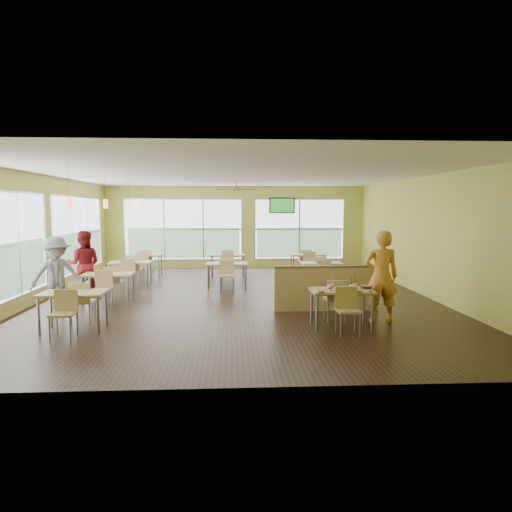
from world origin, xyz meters
name	(u,v)px	position (x,y,z in m)	size (l,w,h in m)	color
room	(238,237)	(0.00, 0.00, 1.60)	(12.00, 12.04, 3.20)	black
window_bays	(154,235)	(-2.65, 3.08, 1.48)	(9.24, 10.24, 2.38)	white
main_table	(341,295)	(2.00, -3.00, 0.63)	(1.22, 1.52, 0.87)	tan
half_wall_divider	(326,288)	(2.00, -1.55, 0.52)	(2.40, 0.14, 1.04)	tan
dining_tables	(202,266)	(-1.05, 1.71, 0.63)	(6.92, 8.72, 0.87)	tan
pendant_lights	(118,204)	(-3.20, 0.68, 2.45)	(0.11, 7.31, 0.86)	#2D2119
ceiling_fan	(236,189)	(0.00, 3.00, 2.95)	(1.25, 1.25, 0.29)	#2D2119
tv_backwall	(282,206)	(1.80, 5.90, 2.45)	(1.00, 0.07, 0.60)	black
man_plaid	(381,276)	(2.91, -2.64, 0.95)	(0.70, 0.46, 1.91)	orange
patron_maroon	(84,265)	(-4.01, 0.24, 0.89)	(0.86, 0.67, 1.77)	maroon
patron_grey	(57,275)	(-4.08, -1.45, 0.86)	(1.12, 0.64, 1.73)	slate
cup_blue	(330,288)	(1.73, -3.16, 0.81)	(0.09, 0.09, 0.32)	white
cup_yellow	(331,287)	(1.78, -3.06, 0.81)	(0.09, 0.09, 0.31)	white
cup_red_near	(351,288)	(2.14, -3.20, 0.82)	(0.09, 0.09, 0.33)	white
cup_red_far	(355,287)	(2.24, -3.10, 0.82)	(0.09, 0.09, 0.34)	white
food_basket	(366,287)	(2.52, -2.90, 0.78)	(0.25, 0.25, 0.06)	black
ketchup_cup	(371,291)	(2.49, -3.30, 0.76)	(0.06, 0.06, 0.02)	#B22B0D
wrapper_left	(321,292)	(1.53, -3.30, 0.77)	(0.15, 0.13, 0.04)	olive
wrapper_mid	(343,287)	(2.05, -2.87, 0.78)	(0.21, 0.19, 0.05)	olive
wrapper_right	(359,291)	(2.27, -3.28, 0.77)	(0.13, 0.12, 0.03)	olive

